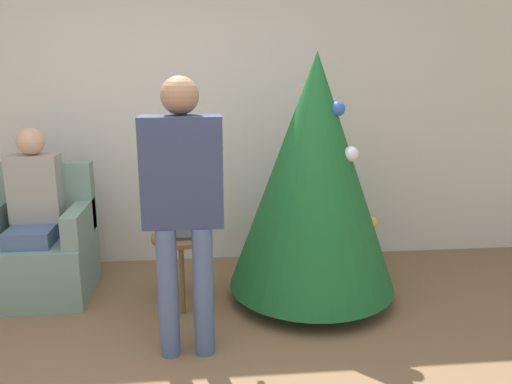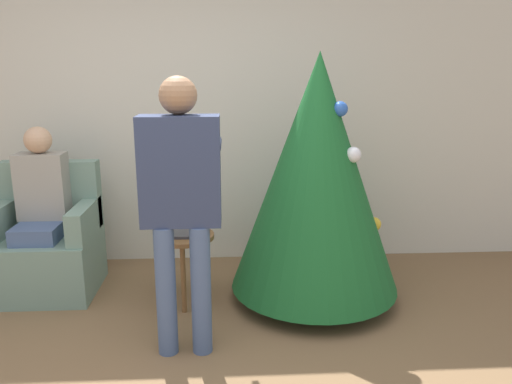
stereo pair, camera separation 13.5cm
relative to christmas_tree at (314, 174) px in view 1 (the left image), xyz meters
name	(u,v)px [view 1 (the left image)]	position (x,y,z in m)	size (l,w,h in m)	color
wall_back	(178,109)	(-0.99, 0.90, 0.40)	(8.00, 0.06, 2.70)	beige
christmas_tree	(314,174)	(0.00, 0.00, 0.00)	(1.22, 1.22, 1.80)	brown
armchair	(40,250)	(-2.03, 0.27, -0.60)	(0.76, 0.66, 0.98)	gray
person_seated	(34,206)	(-2.03, 0.24, -0.25)	(0.36, 0.46, 1.27)	#475B84
person_standing	(183,193)	(-0.90, -0.63, 0.04)	(0.47, 0.57, 1.65)	#475B84
side_stool	(182,246)	(-0.95, -0.02, -0.51)	(0.43, 0.43, 0.53)	brown
laptop	(182,234)	(-0.95, -0.02, -0.41)	(0.35, 0.22, 0.02)	#38383D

